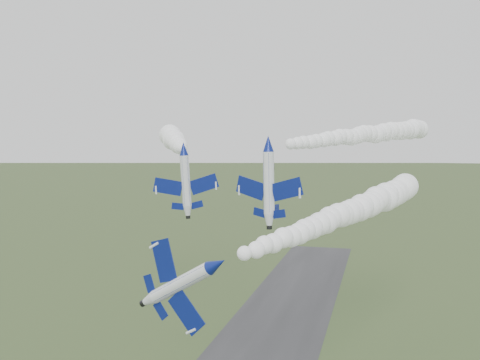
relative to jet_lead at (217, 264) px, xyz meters
name	(u,v)px	position (x,y,z in m)	size (l,w,h in m)	color
jet_lead	(217,264)	(0.00, 0.00, 0.00)	(6.65, 13.72, 10.01)	white
smoke_trail_jet_lead	(350,211)	(12.11, 37.94, 1.39)	(5.79, 73.12, 5.79)	white
jet_pair_left	(184,149)	(-12.98, 23.89, 12.21)	(10.10, 11.53, 3.03)	white
smoke_trail_jet_pair_left	(174,140)	(-28.08, 57.25, 13.48)	(5.76, 68.14, 5.76)	white
jet_pair_right	(268,143)	(0.47, 24.33, 13.06)	(11.99, 13.74, 3.54)	white
smoke_trail_jet_pair_right	(367,134)	(14.21, 55.43, 14.64)	(4.43, 59.64, 4.43)	white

